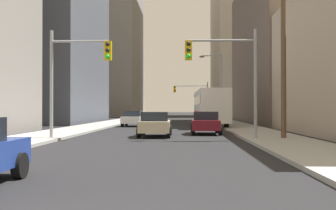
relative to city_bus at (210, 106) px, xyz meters
The scene contains 12 objects.
sidewalk_left 19.23m from the city_bus, 124.76° to the left, with size 3.55×160.00×0.15m, color #9E9E99.
sidewalk_right 16.04m from the city_bus, 80.88° to the left, with size 3.55×160.00×0.15m, color #9E9E99.
city_bus is the anchor object (origin of this frame).
sedan_beige 14.36m from the city_bus, 107.29° to the right, with size 1.95×4.24×1.52m.
sedan_maroon 11.16m from the city_bus, 95.32° to the right, with size 1.95×4.25×1.52m.
sedan_white 7.56m from the city_bus, behind, with size 1.95×4.25×1.52m.
traffic_signal_near_left 18.66m from the city_bus, 116.63° to the right, with size 3.39×0.44×6.00m.
traffic_signal_near_right 16.72m from the city_bus, 91.04° to the right, with size 3.88×0.44×6.00m.
traffic_signal_far_right 27.56m from the city_bus, 92.28° to the left, with size 5.57×0.44×6.00m.
utility_pole_right 17.08m from the city_bus, 80.05° to the right, with size 2.20×0.28×10.76m.
street_lamp_right 5.37m from the city_bus, 76.81° to the left, with size 2.40×0.32×7.50m.
building_left_far_tower 66.78m from the city_bus, 112.39° to the left, with size 21.86×26.68×48.02m, color gray.
Camera 1 is at (1.69, -4.54, 1.71)m, focal length 44.05 mm.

